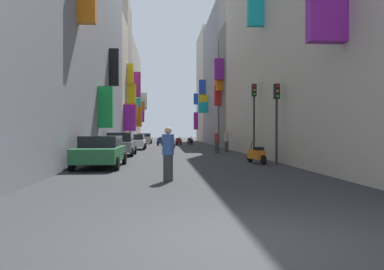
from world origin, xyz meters
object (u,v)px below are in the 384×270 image
object	(u,v)px
parked_car_red	(146,137)
pedestrian_near_left	(168,154)
scooter_silver	(161,140)
parked_car_grey	(121,144)
parked_car_silver	(145,138)
pedestrian_crossing	(227,141)
pedestrian_near_right	(217,142)
scooter_orange	(256,154)
traffic_light_far_corner	(277,109)
scooter_black	(190,141)
scooter_red	(179,141)
parked_car_white	(135,141)
scooter_blue	(160,142)
parked_car_green	(101,151)
scooter_white	(172,144)
traffic_light_near_corner	(254,108)

from	to	relation	value
parked_car_red	pedestrian_near_left	bearing A→B (deg)	-86.32
scooter_silver	parked_car_grey	bearing A→B (deg)	-95.36
parked_car_silver	pedestrian_crossing	distance (m)	22.53
pedestrian_near_left	pedestrian_near_right	bearing A→B (deg)	75.65
scooter_orange	traffic_light_far_corner	bearing A→B (deg)	-22.32
scooter_orange	parked_car_red	bearing A→B (deg)	100.51
parked_car_silver	scooter_black	world-z (taller)	parked_car_silver
parked_car_red	parked_car_silver	xyz separation A→B (m)	(0.30, -8.95, 0.02)
traffic_light_far_corner	scooter_red	bearing A→B (deg)	97.96
pedestrian_crossing	parked_car_white	bearing A→B (deg)	148.11
scooter_orange	pedestrian_near_right	size ratio (longest dim) A/B	1.14
scooter_blue	pedestrian_near_left	size ratio (longest dim) A/B	1.02
parked_car_green	pedestrian_near_left	bearing A→B (deg)	-58.62
scooter_red	traffic_light_far_corner	world-z (taller)	traffic_light_far_corner
parked_car_red	scooter_blue	size ratio (longest dim) A/B	2.26
parked_car_red	scooter_red	size ratio (longest dim) A/B	2.21
scooter_white	pedestrian_near_left	bearing A→B (deg)	-91.63
parked_car_white	scooter_red	xyz separation A→B (m)	(4.48, 10.90, -0.27)
parked_car_silver	parked_car_grey	bearing A→B (deg)	-90.75
parked_car_silver	scooter_orange	bearing A→B (deg)	-77.15
scooter_orange	parked_car_green	bearing A→B (deg)	-170.70
scooter_blue	scooter_orange	distance (m)	25.36
pedestrian_near_left	parked_car_silver	bearing A→B (deg)	94.09
parked_car_grey	pedestrian_near_left	world-z (taller)	pedestrian_near_left
parked_car_white	pedestrian_near_left	bearing A→B (deg)	-82.75
parked_car_white	traffic_light_far_corner	size ratio (longest dim) A/B	0.98
parked_car_grey	parked_car_white	distance (m)	8.68
parked_car_grey	scooter_orange	size ratio (longest dim) A/B	2.08
scooter_silver	scooter_red	bearing A→B (deg)	-72.46
pedestrian_crossing	pedestrian_near_left	world-z (taller)	pedestrian_near_left
pedestrian_crossing	traffic_light_far_corner	bearing A→B (deg)	-87.13
parked_car_silver	scooter_red	size ratio (longest dim) A/B	2.21
pedestrian_crossing	scooter_blue	bearing A→B (deg)	111.16
parked_car_silver	traffic_light_near_corner	size ratio (longest dim) A/B	0.89
pedestrian_near_left	scooter_blue	bearing A→B (deg)	91.01
scooter_silver	pedestrian_crossing	bearing A→B (deg)	-76.57
pedestrian_near_right	parked_car_red	bearing A→B (deg)	102.23
pedestrian_crossing	traffic_light_near_corner	world-z (taller)	traffic_light_near_corner
scooter_red	pedestrian_near_right	xyz separation A→B (m)	(2.15, -17.39, 0.38)
parked_car_white	scooter_black	world-z (taller)	parked_car_white
parked_car_green	parked_car_white	distance (m)	16.73
scooter_black	pedestrian_near_right	world-z (taller)	pedestrian_near_right
scooter_red	parked_car_red	bearing A→B (deg)	108.20
scooter_red	pedestrian_near_left	size ratio (longest dim) A/B	1.04
parked_car_red	pedestrian_near_left	distance (m)	47.12
parked_car_white	scooter_blue	bearing A→B (deg)	76.71
scooter_white	traffic_light_near_corner	xyz separation A→B (m)	(4.77, -12.69, 2.62)
parked_car_grey	scooter_red	world-z (taller)	parked_car_grey
pedestrian_near_left	parked_car_grey	bearing A→B (deg)	103.24
traffic_light_near_corner	scooter_orange	bearing A→B (deg)	-102.55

